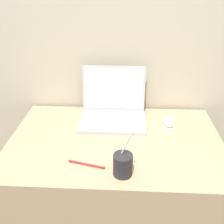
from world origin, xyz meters
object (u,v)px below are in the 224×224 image
at_px(computer_mouse, 169,122).
at_px(pen, 86,164).
at_px(drink_cup, 123,164).
at_px(laptop, 113,109).

xyz_separation_m(computer_mouse, pen, (-0.38, -0.34, -0.01)).
height_order(drink_cup, pen, drink_cup).
bearing_deg(drink_cup, pen, 163.54).
bearing_deg(pen, drink_cup, -16.46).
height_order(laptop, drink_cup, laptop).
xyz_separation_m(laptop, pen, (-0.09, -0.40, -0.06)).
bearing_deg(computer_mouse, laptop, 169.33).
distance_m(laptop, computer_mouse, 0.30).
height_order(laptop, pen, laptop).
bearing_deg(computer_mouse, pen, -138.38).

